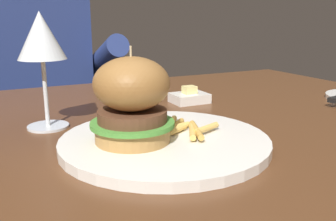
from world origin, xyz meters
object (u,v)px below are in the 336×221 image
at_px(butter_dish, 189,97).
at_px(wine_glass, 41,40).
at_px(diner_person, 36,125).
at_px(main_plate, 165,142).
at_px(burger_sandwich, 132,100).

bearing_deg(butter_dish, wine_glass, -169.45).
xyz_separation_m(wine_glass, diner_person, (0.05, 0.66, -0.32)).
distance_m(main_plate, butter_dish, 0.28).
distance_m(burger_sandwich, wine_glass, 0.20).
bearing_deg(diner_person, butter_dish, -67.14).
relative_size(main_plate, diner_person, 0.25).
bearing_deg(butter_dish, burger_sandwich, -134.06).
bearing_deg(main_plate, burger_sandwich, 174.25).
bearing_deg(wine_glass, burger_sandwich, -61.87).
relative_size(wine_glass, diner_person, 0.16).
distance_m(burger_sandwich, butter_dish, 0.31).
height_order(main_plate, wine_glass, wine_glass).
height_order(burger_sandwich, wine_glass, wine_glass).
bearing_deg(main_plate, diner_person, 95.88).
xyz_separation_m(butter_dish, diner_person, (-0.25, 0.60, -0.19)).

